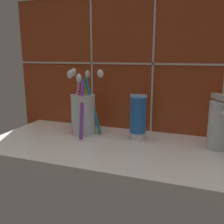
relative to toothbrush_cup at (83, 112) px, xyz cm
name	(u,v)px	position (x,y,z in cm)	size (l,w,h in cm)	color
sink_counter	(131,151)	(15.79, -5.87, -7.28)	(74.22, 29.67, 2.00)	silver
tile_wall_backsplash	(148,39)	(15.79, 9.21, 19.99)	(84.22, 1.72, 56.51)	#933819
toothbrush_cup	(83,112)	(0.00, 0.00, 0.00)	(10.41, 12.90, 18.40)	silver
toothpaste_tube	(140,118)	(16.20, 0.06, -0.33)	(4.40, 4.20, 12.12)	white
sink_faucet	(220,124)	(35.38, -0.60, 0.13)	(7.01, 11.05, 13.08)	silver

